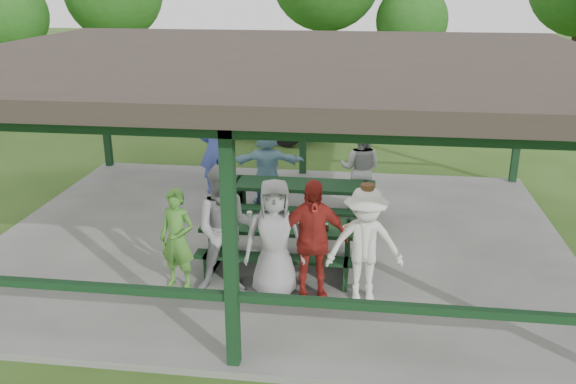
# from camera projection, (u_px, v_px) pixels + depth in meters

# --- Properties ---
(ground) EXTENTS (90.00, 90.00, 0.00)m
(ground) POSITION_uv_depth(u_px,v_px,m) (280.00, 242.00, 10.94)
(ground) COLOR #2B4A17
(ground) RESTS_ON ground
(concrete_slab) EXTENTS (10.00, 8.00, 0.10)m
(concrete_slab) POSITION_uv_depth(u_px,v_px,m) (280.00, 239.00, 10.92)
(concrete_slab) COLOR slate
(concrete_slab) RESTS_ON ground
(pavilion_structure) EXTENTS (10.60, 8.60, 3.24)m
(pavilion_structure) POSITION_uv_depth(u_px,v_px,m) (279.00, 63.00, 9.88)
(pavilion_structure) COLOR black
(pavilion_structure) RESTS_ON concrete_slab
(picnic_table_near) EXTENTS (2.46, 1.39, 0.75)m
(picnic_table_near) POSITION_uv_depth(u_px,v_px,m) (281.00, 240.00, 9.60)
(picnic_table_near) COLOR black
(picnic_table_near) RESTS_ON concrete_slab
(picnic_table_far) EXTENTS (2.79, 1.39, 0.75)m
(picnic_table_far) POSITION_uv_depth(u_px,v_px,m) (300.00, 197.00, 11.46)
(picnic_table_far) COLOR black
(picnic_table_far) RESTS_ON concrete_slab
(table_setting) EXTENTS (2.39, 0.45, 0.10)m
(table_setting) POSITION_uv_depth(u_px,v_px,m) (285.00, 221.00, 9.52)
(table_setting) COLOR white
(table_setting) RESTS_ON picnic_table_near
(contestant_green) EXTENTS (0.63, 0.49, 1.53)m
(contestant_green) POSITION_uv_depth(u_px,v_px,m) (177.00, 239.00, 8.92)
(contestant_green) COLOR #4C9032
(contestant_green) RESTS_ON concrete_slab
(contestant_grey_left) EXTENTS (1.06, 0.91, 1.92)m
(contestant_grey_left) POSITION_uv_depth(u_px,v_px,m) (227.00, 230.00, 8.76)
(contestant_grey_left) COLOR gray
(contestant_grey_left) RESTS_ON concrete_slab
(contestant_grey_mid) EXTENTS (0.95, 0.70, 1.78)m
(contestant_grey_mid) POSITION_uv_depth(u_px,v_px,m) (275.00, 239.00, 8.61)
(contestant_grey_mid) COLOR #959597
(contestant_grey_mid) RESTS_ON concrete_slab
(contestant_red) EXTENTS (1.13, 0.68, 1.80)m
(contestant_red) POSITION_uv_depth(u_px,v_px,m) (311.00, 240.00, 8.56)
(contestant_red) COLOR maroon
(contestant_red) RESTS_ON concrete_slab
(contestant_white_fedora) EXTENTS (1.16, 0.76, 1.75)m
(contestant_white_fedora) POSITION_uv_depth(u_px,v_px,m) (365.00, 245.00, 8.53)
(contestant_white_fedora) COLOR white
(contestant_white_fedora) RESTS_ON concrete_slab
(spectator_lblue) EXTENTS (1.56, 0.68, 1.63)m
(spectator_lblue) POSITION_uv_depth(u_px,v_px,m) (267.00, 165.00, 12.28)
(spectator_lblue) COLOR #82B3CA
(spectator_lblue) RESTS_ON concrete_slab
(spectator_blue) EXTENTS (0.83, 0.71, 1.92)m
(spectator_blue) POSITION_uv_depth(u_px,v_px,m) (215.00, 149.00, 12.86)
(spectator_blue) COLOR #4557B5
(spectator_blue) RESTS_ON concrete_slab
(spectator_grey) EXTENTS (0.94, 0.80, 1.71)m
(spectator_grey) POSITION_uv_depth(u_px,v_px,m) (360.00, 169.00, 11.89)
(spectator_grey) COLOR #9C9D9F
(spectator_grey) RESTS_ON concrete_slab
(pickup_truck) EXTENTS (5.30, 2.48, 1.47)m
(pickup_truck) POSITION_uv_depth(u_px,v_px,m) (419.00, 102.00, 19.29)
(pickup_truck) COLOR silver
(pickup_truck) RESTS_ON ground
(farm_trailer) EXTENTS (4.19, 2.68, 1.47)m
(farm_trailer) POSITION_uv_depth(u_px,v_px,m) (270.00, 112.00, 17.91)
(farm_trailer) COLOR navy
(farm_trailer) RESTS_ON ground
(tree_mid) EXTENTS (2.74, 2.74, 4.28)m
(tree_mid) POSITION_uv_depth(u_px,v_px,m) (412.00, 21.00, 23.27)
(tree_mid) COLOR #342314
(tree_mid) RESTS_ON ground
(tree_edge_left) EXTENTS (2.95, 2.95, 4.61)m
(tree_edge_left) POSITION_uv_depth(u_px,v_px,m) (8.00, 16.00, 22.60)
(tree_edge_left) COLOR #342314
(tree_edge_left) RESTS_ON ground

